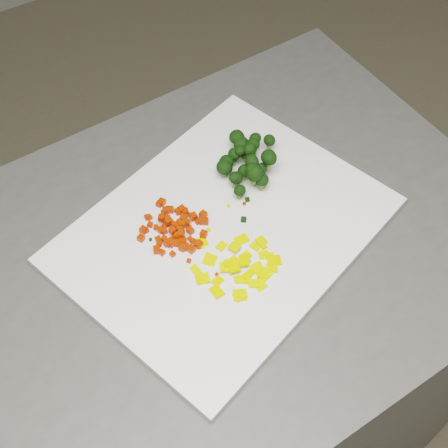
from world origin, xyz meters
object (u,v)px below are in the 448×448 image
cutting_board (224,230)px  pepper_pile (234,259)px  broccoli_pile (252,163)px  counter_block (212,371)px  carrot_pile (173,223)px

cutting_board → pepper_pile: 0.06m
cutting_board → broccoli_pile: bearing=35.9°
cutting_board → pepper_pile: size_ratio=3.88×
counter_block → carrot_pile: bearing=116.4°
pepper_pile → carrot_pile: bearing=115.6°
counter_block → broccoli_pile: size_ratio=7.61×
carrot_pile → pepper_pile: size_ratio=0.86×
cutting_board → pepper_pile: (-0.02, -0.06, 0.01)m
cutting_board → broccoli_pile: (0.09, 0.07, 0.03)m
carrot_pile → cutting_board: bearing=-30.2°
carrot_pile → counter_block: bearing=-63.6°
counter_block → pepper_pile: bearing=-65.4°
carrot_pile → broccoli_pile: bearing=10.1°
cutting_board → pepper_pile: bearing=-107.5°
counter_block → cutting_board: bearing=21.5°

